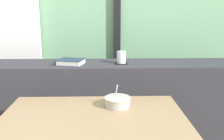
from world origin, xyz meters
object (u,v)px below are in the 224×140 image
at_px(breakfast_table, 94,133).
at_px(juice_glass, 122,58).
at_px(soup_bowl, 118,102).
at_px(closed_book, 71,62).
at_px(coaster_square, 122,63).

xyz_separation_m(breakfast_table, juice_glass, (0.20, 0.66, 0.33)).
relative_size(juice_glass, soup_bowl, 0.58).
bearing_deg(breakfast_table, juice_glass, 72.75).
height_order(breakfast_table, closed_book, closed_book).
distance_m(breakfast_table, soup_bowl, 0.25).
bearing_deg(closed_book, juice_glass, 2.88).
height_order(juice_glass, soup_bowl, juice_glass).
bearing_deg(breakfast_table, closed_book, 107.96).
height_order(juice_glass, closed_book, juice_glass).
bearing_deg(soup_bowl, closed_book, 125.96).
bearing_deg(closed_book, breakfast_table, -72.04).
distance_m(coaster_square, closed_book, 0.41).
xyz_separation_m(coaster_square, soup_bowl, (-0.05, -0.51, -0.14)).
bearing_deg(closed_book, soup_bowl, -54.04).
bearing_deg(juice_glass, breakfast_table, -107.25).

